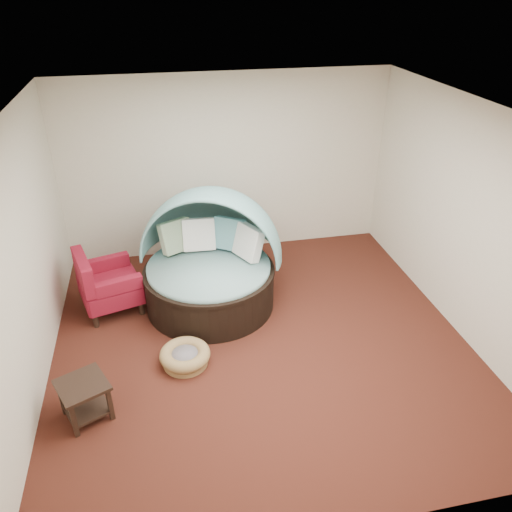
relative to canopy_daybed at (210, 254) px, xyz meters
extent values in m
plane|color=#481C14|center=(0.48, -1.01, -0.74)|extent=(5.00, 5.00, 0.00)
plane|color=beige|center=(0.48, 1.49, 0.66)|extent=(5.00, 0.00, 5.00)
plane|color=beige|center=(0.48, -3.51, 0.66)|extent=(5.00, 0.00, 5.00)
plane|color=beige|center=(-2.02, -1.01, 0.66)|extent=(0.00, 5.00, 5.00)
plane|color=beige|center=(2.98, -1.01, 0.66)|extent=(0.00, 5.00, 5.00)
plane|color=white|center=(0.48, -1.01, 2.06)|extent=(5.00, 5.00, 0.00)
cylinder|color=black|center=(-0.03, -0.10, -0.48)|extent=(2.18, 2.18, 0.53)
cylinder|color=black|center=(-0.03, -0.10, -0.19)|extent=(2.20, 2.20, 0.05)
cylinder|color=#83B7AC|center=(-0.03, -0.10, -0.16)|extent=(2.06, 2.06, 0.12)
cube|color=#305E3F|center=(-0.41, 0.35, 0.13)|extent=(0.51, 0.42, 0.46)
cube|color=white|center=(-0.10, 0.33, 0.13)|extent=(0.45, 0.27, 0.46)
cube|color=#62A1AA|center=(0.30, 0.27, 0.13)|extent=(0.51, 0.45, 0.46)
cube|color=white|center=(0.52, -0.03, 0.13)|extent=(0.42, 0.51, 0.46)
cylinder|color=olive|center=(-0.47, -1.23, -0.71)|extent=(0.69, 0.69, 0.06)
torus|color=olive|center=(-0.47, -1.23, -0.61)|extent=(0.79, 0.79, 0.15)
cylinder|color=slate|center=(-0.47, -1.23, -0.63)|extent=(0.47, 0.47, 0.09)
cylinder|color=black|center=(-1.54, -0.30, -0.65)|extent=(0.09, 0.09, 0.18)
cylinder|color=black|center=(-1.71, 0.29, -0.65)|extent=(0.09, 0.09, 0.18)
cylinder|color=black|center=(-0.96, -0.13, -0.65)|extent=(0.09, 0.09, 0.18)
cylinder|color=black|center=(-1.13, 0.45, -0.65)|extent=(0.09, 0.09, 0.18)
cube|color=maroon|center=(-1.34, 0.08, -0.43)|extent=(0.93, 0.93, 0.26)
cube|color=maroon|center=(-1.63, -0.01, -0.08)|extent=(0.34, 0.76, 0.44)
cube|color=maroon|center=(-1.20, -0.22, -0.21)|extent=(0.61, 0.28, 0.18)
cube|color=maroon|center=(-1.38, 0.40, -0.21)|extent=(0.61, 0.28, 0.18)
cube|color=black|center=(-1.52, -1.83, -0.32)|extent=(0.61, 0.61, 0.04)
cube|color=black|center=(-1.52, -1.83, -0.63)|extent=(0.54, 0.54, 0.03)
cube|color=black|center=(-1.61, -2.07, -0.54)|extent=(0.06, 0.06, 0.40)
cube|color=black|center=(-1.76, -1.74, -0.54)|extent=(0.06, 0.06, 0.40)
cube|color=black|center=(-1.28, -1.91, -0.54)|extent=(0.06, 0.06, 0.40)
cube|color=black|center=(-1.43, -1.58, -0.54)|extent=(0.06, 0.06, 0.40)
camera|label=1|loc=(-0.57, -5.77, 3.25)|focal=35.00mm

